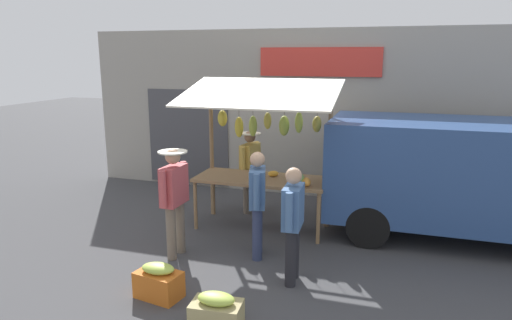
{
  "coord_description": "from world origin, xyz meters",
  "views": [
    {
      "loc": [
        -2.15,
        7.1,
        2.87
      ],
      "look_at": [
        0.0,
        0.3,
        1.25
      ],
      "focal_mm": 32.31,
      "sensor_mm": 36.0,
      "label": 1
    }
  ],
  "objects_px": {
    "shopper_with_shopping_bag": "(293,218)",
    "produce_crate_near": "(216,311)",
    "market_stall": "(264,138)",
    "parked_van": "(462,170)",
    "shopper_with_ponytail": "(257,198)",
    "produce_crate_side": "(159,282)",
    "shopper_in_striped_shirt": "(174,194)",
    "vendor_with_sunhat": "(250,165)"
  },
  "relations": [
    {
      "from": "vendor_with_sunhat",
      "to": "parked_van",
      "type": "xyz_separation_m",
      "value": [
        -3.57,
        0.21,
        0.23
      ]
    },
    {
      "from": "parked_van",
      "to": "produce_crate_side",
      "type": "distance_m",
      "value": 4.89
    },
    {
      "from": "shopper_with_ponytail",
      "to": "produce_crate_side",
      "type": "height_order",
      "value": "shopper_with_ponytail"
    },
    {
      "from": "shopper_with_ponytail",
      "to": "produce_crate_side",
      "type": "bearing_deg",
      "value": 136.77
    },
    {
      "from": "shopper_in_striped_shirt",
      "to": "parked_van",
      "type": "bearing_deg",
      "value": -61.54
    },
    {
      "from": "market_stall",
      "to": "produce_crate_near",
      "type": "distance_m",
      "value": 3.31
    },
    {
      "from": "shopper_in_striped_shirt",
      "to": "produce_crate_side",
      "type": "relative_size",
      "value": 2.68
    },
    {
      "from": "market_stall",
      "to": "produce_crate_near",
      "type": "bearing_deg",
      "value": 96.9
    },
    {
      "from": "market_stall",
      "to": "vendor_with_sunhat",
      "type": "distance_m",
      "value": 1.08
    },
    {
      "from": "shopper_with_ponytail",
      "to": "produce_crate_near",
      "type": "xyz_separation_m",
      "value": [
        -0.11,
        1.84,
        -0.72
      ]
    },
    {
      "from": "market_stall",
      "to": "produce_crate_near",
      "type": "relative_size",
      "value": 4.35
    },
    {
      "from": "shopper_with_shopping_bag",
      "to": "shopper_with_ponytail",
      "type": "height_order",
      "value": "shopper_with_ponytail"
    },
    {
      "from": "vendor_with_sunhat",
      "to": "produce_crate_near",
      "type": "xyz_separation_m",
      "value": [
        -0.83,
        3.7,
        -0.72
      ]
    },
    {
      "from": "shopper_in_striped_shirt",
      "to": "market_stall",
      "type": "bearing_deg",
      "value": -28.72
    },
    {
      "from": "shopper_with_shopping_bag",
      "to": "produce_crate_near",
      "type": "relative_size",
      "value": 2.65
    },
    {
      "from": "market_stall",
      "to": "shopper_in_striped_shirt",
      "type": "relative_size",
      "value": 1.56
    },
    {
      "from": "produce_crate_near",
      "to": "shopper_with_ponytail",
      "type": "bearing_deg",
      "value": -86.61
    },
    {
      "from": "shopper_with_ponytail",
      "to": "shopper_in_striped_shirt",
      "type": "height_order",
      "value": "shopper_in_striped_shirt"
    },
    {
      "from": "parked_van",
      "to": "shopper_in_striped_shirt",
      "type": "bearing_deg",
      "value": 26.44
    },
    {
      "from": "market_stall",
      "to": "shopper_in_striped_shirt",
      "type": "bearing_deg",
      "value": 59.39
    },
    {
      "from": "shopper_with_shopping_bag",
      "to": "parked_van",
      "type": "distance_m",
      "value": 3.15
    },
    {
      "from": "market_stall",
      "to": "parked_van",
      "type": "height_order",
      "value": "market_stall"
    },
    {
      "from": "vendor_with_sunhat",
      "to": "shopper_in_striped_shirt",
      "type": "relative_size",
      "value": 0.95
    },
    {
      "from": "shopper_with_ponytail",
      "to": "shopper_with_shopping_bag",
      "type": "bearing_deg",
      "value": -148.08
    },
    {
      "from": "market_stall",
      "to": "shopper_with_shopping_bag",
      "type": "relative_size",
      "value": 1.64
    },
    {
      "from": "market_stall",
      "to": "produce_crate_side",
      "type": "relative_size",
      "value": 4.18
    },
    {
      "from": "market_stall",
      "to": "shopper_with_shopping_bag",
      "type": "bearing_deg",
      "value": 117.44
    },
    {
      "from": "produce_crate_near",
      "to": "vendor_with_sunhat",
      "type": "bearing_deg",
      "value": -77.29
    },
    {
      "from": "shopper_in_striped_shirt",
      "to": "produce_crate_side",
      "type": "distance_m",
      "value": 1.41
    },
    {
      "from": "market_stall",
      "to": "produce_crate_side",
      "type": "bearing_deg",
      "value": 78.6
    },
    {
      "from": "shopper_in_striped_shirt",
      "to": "shopper_with_shopping_bag",
      "type": "bearing_deg",
      "value": -96.47
    },
    {
      "from": "shopper_with_shopping_bag",
      "to": "shopper_in_striped_shirt",
      "type": "relative_size",
      "value": 0.95
    },
    {
      "from": "shopper_with_ponytail",
      "to": "produce_crate_near",
      "type": "height_order",
      "value": "shopper_with_ponytail"
    },
    {
      "from": "shopper_with_ponytail",
      "to": "parked_van",
      "type": "distance_m",
      "value": 3.3
    },
    {
      "from": "market_stall",
      "to": "shopper_with_ponytail",
      "type": "xyz_separation_m",
      "value": [
        -0.25,
        1.15,
        -0.66
      ]
    },
    {
      "from": "market_stall",
      "to": "parked_van",
      "type": "xyz_separation_m",
      "value": [
        -3.1,
        -0.5,
        -0.43
      ]
    },
    {
      "from": "shopper_with_shopping_bag",
      "to": "shopper_in_striped_shirt",
      "type": "xyz_separation_m",
      "value": [
        1.8,
        -0.26,
        0.07
      ]
    },
    {
      "from": "market_stall",
      "to": "produce_crate_side",
      "type": "height_order",
      "value": "market_stall"
    },
    {
      "from": "shopper_in_striped_shirt",
      "to": "produce_crate_near",
      "type": "distance_m",
      "value": 2.09
    },
    {
      "from": "produce_crate_side",
      "to": "shopper_with_shopping_bag",
      "type": "bearing_deg",
      "value": -148.57
    },
    {
      "from": "shopper_with_ponytail",
      "to": "vendor_with_sunhat",
      "type": "bearing_deg",
      "value": 5.87
    },
    {
      "from": "vendor_with_sunhat",
      "to": "shopper_in_striped_shirt",
      "type": "distance_m",
      "value": 2.24
    }
  ]
}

